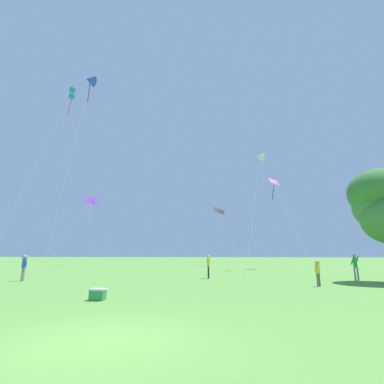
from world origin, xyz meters
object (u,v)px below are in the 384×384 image
(person_foreground_watcher, at_px, (355,265))
(person_child_small, at_px, (318,271))
(kite_green_small, at_px, (371,174))
(kite_black_large, at_px, (219,215))
(kite_teal_box, at_px, (72,95))
(person_with_spool, at_px, (24,265))
(kite_white_distant, at_px, (260,157))
(kite_pink_low, at_px, (274,186))
(kite_purple_streamer, at_px, (90,205))
(picnic_cooler, at_px, (98,294))
(person_in_red_shirt, at_px, (208,264))
(kite_blue_delta, at_px, (90,81))

(person_foreground_watcher, height_order, person_child_small, person_foreground_watcher)
(kite_green_small, bearing_deg, kite_black_large, 164.81)
(kite_teal_box, distance_m, person_with_spool, 23.42)
(kite_black_large, height_order, kite_white_distant, kite_white_distant)
(kite_black_large, distance_m, kite_pink_low, 11.88)
(kite_purple_streamer, relative_size, picnic_cooler, 19.61)
(person_in_red_shirt, xyz_separation_m, picnic_cooler, (-3.43, -10.82, -0.80))
(kite_green_small, relative_size, person_in_red_shirt, 7.69)
(kite_black_large, height_order, person_with_spool, kite_black_large)
(kite_white_distant, relative_size, kite_teal_box, 0.66)
(kite_black_large, distance_m, person_with_spool, 31.42)
(kite_teal_box, distance_m, picnic_cooler, 30.86)
(picnic_cooler, bearing_deg, person_with_spool, 141.36)
(kite_white_distant, bearing_deg, kite_purple_streamer, 160.51)
(kite_white_distant, relative_size, person_child_small, 10.33)
(kite_white_distant, bearing_deg, kite_black_large, 118.15)
(person_with_spool, bearing_deg, person_in_red_shirt, 17.25)
(kite_pink_low, xyz_separation_m, person_in_red_shirt, (-7.63, -15.61, -9.54))
(kite_teal_box, xyz_separation_m, person_in_red_shirt, (17.31, -7.23, -20.03))
(kite_black_large, bearing_deg, person_in_red_shirt, -89.78)
(kite_teal_box, xyz_separation_m, person_foreground_watcher, (27.45, -7.70, -20.01))
(kite_black_large, relative_size, kite_blue_delta, 0.38)
(kite_black_large, relative_size, kite_teal_box, 0.52)
(person_foreground_watcher, relative_size, person_child_small, 1.23)
(person_with_spool, xyz_separation_m, person_child_small, (18.72, -0.81, -0.18))
(kite_green_small, distance_m, kite_pink_low, 13.90)
(kite_teal_box, xyz_separation_m, person_child_small, (23.81, -11.83, -20.21))
(kite_green_small, xyz_separation_m, person_child_small, (-14.57, -23.16, -11.72))
(kite_green_small, relative_size, kite_teal_box, 0.60)
(kite_black_large, height_order, person_in_red_shirt, kite_black_large)
(person_with_spool, height_order, person_in_red_shirt, person_with_spool)
(kite_black_large, relative_size, person_in_red_shirt, 6.70)
(kite_white_distant, xyz_separation_m, person_in_red_shirt, (-5.72, -13.44, -12.96))
(kite_purple_streamer, height_order, kite_white_distant, kite_white_distant)
(kite_pink_low, height_order, kite_white_distant, kite_white_distant)
(kite_black_large, relative_size, kite_purple_streamer, 0.97)
(person_child_small, height_order, person_in_red_shirt, person_in_red_shirt)
(kite_green_small, bearing_deg, kite_pink_low, -167.60)
(person_with_spool, relative_size, person_child_small, 1.21)
(kite_teal_box, bearing_deg, person_in_red_shirt, -22.67)
(kite_white_distant, distance_m, picnic_cooler, 29.35)
(kite_teal_box, bearing_deg, picnic_cooler, -52.44)
(person_child_small, bearing_deg, kite_black_large, 102.85)
(kite_blue_delta, xyz_separation_m, picnic_cooler, (16.57, -26.62, -28.87))
(kite_white_distant, xyz_separation_m, picnic_cooler, (-9.15, -24.26, -13.76))
(kite_black_large, xyz_separation_m, kite_teal_box, (-17.22, -17.08, 12.92))
(kite_blue_delta, relative_size, picnic_cooler, 50.28)
(kite_purple_streamer, distance_m, person_foreground_watcher, 41.26)
(kite_black_large, distance_m, person_in_red_shirt, 25.33)
(kite_blue_delta, bearing_deg, person_with_spool, -68.34)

